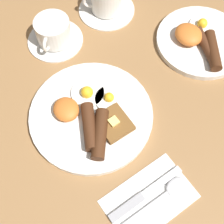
{
  "coord_description": "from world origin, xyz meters",
  "views": [
    {
      "loc": [
        0.3,
        -0.12,
        0.65
      ],
      "look_at": [
        0.03,
        0.04,
        0.03
      ],
      "focal_mm": 50.0,
      "sensor_mm": 36.0,
      "label": 1
    }
  ],
  "objects_px": {
    "teacup_near": "(54,33)",
    "teacup_far": "(106,1)",
    "knife": "(142,196)",
    "breakfast_plate_far": "(200,41)",
    "spoon": "(170,191)",
    "breakfast_plate_near": "(91,115)"
  },
  "relations": [
    {
      "from": "teacup_near",
      "to": "spoon",
      "type": "bearing_deg",
      "value": 3.51
    },
    {
      "from": "breakfast_plate_near",
      "to": "breakfast_plate_far",
      "type": "xyz_separation_m",
      "value": [
        -0.05,
        0.35,
        0.0
      ]
    },
    {
      "from": "teacup_near",
      "to": "knife",
      "type": "bearing_deg",
      "value": -3.11
    },
    {
      "from": "breakfast_plate_far",
      "to": "spoon",
      "type": "bearing_deg",
      "value": -46.55
    },
    {
      "from": "teacup_near",
      "to": "teacup_far",
      "type": "relative_size",
      "value": 0.94
    },
    {
      "from": "breakfast_plate_far",
      "to": "teacup_near",
      "type": "relative_size",
      "value": 1.61
    },
    {
      "from": "teacup_near",
      "to": "teacup_far",
      "type": "height_order",
      "value": "teacup_far"
    },
    {
      "from": "knife",
      "to": "spoon",
      "type": "height_order",
      "value": "spoon"
    },
    {
      "from": "teacup_far",
      "to": "knife",
      "type": "xyz_separation_m",
      "value": [
        0.48,
        -0.19,
        -0.03
      ]
    },
    {
      "from": "knife",
      "to": "spoon",
      "type": "distance_m",
      "value": 0.06
    },
    {
      "from": "breakfast_plate_near",
      "to": "teacup_far",
      "type": "relative_size",
      "value": 1.83
    },
    {
      "from": "teacup_near",
      "to": "teacup_far",
      "type": "distance_m",
      "value": 0.17
    },
    {
      "from": "spoon",
      "to": "breakfast_plate_near",
      "type": "bearing_deg",
      "value": 99.63
    },
    {
      "from": "breakfast_plate_far",
      "to": "teacup_near",
      "type": "xyz_separation_m",
      "value": [
        -0.2,
        -0.32,
        0.02
      ]
    },
    {
      "from": "breakfast_plate_far",
      "to": "teacup_far",
      "type": "relative_size",
      "value": 1.51
    },
    {
      "from": "breakfast_plate_near",
      "to": "spoon",
      "type": "distance_m",
      "value": 0.24
    },
    {
      "from": "breakfast_plate_far",
      "to": "teacup_far",
      "type": "bearing_deg",
      "value": -146.43
    },
    {
      "from": "knife",
      "to": "teacup_far",
      "type": "bearing_deg",
      "value": 63.42
    },
    {
      "from": "teacup_near",
      "to": "spoon",
      "type": "distance_m",
      "value": 0.48
    },
    {
      "from": "breakfast_plate_far",
      "to": "knife",
      "type": "bearing_deg",
      "value": -53.48
    },
    {
      "from": "teacup_near",
      "to": "breakfast_plate_far",
      "type": "bearing_deg",
      "value": 57.95
    },
    {
      "from": "teacup_far",
      "to": "knife",
      "type": "distance_m",
      "value": 0.52
    }
  ]
}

